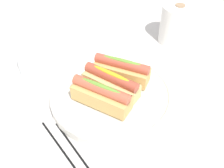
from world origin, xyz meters
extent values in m
plane|color=beige|center=(0.00, 0.00, 0.00)|extent=(2.40, 2.40, 0.00)
cylinder|color=silver|center=(0.02, 0.00, 0.01)|extent=(0.32, 0.32, 0.03)
torus|color=silver|center=(0.02, 0.00, 0.03)|extent=(0.32, 0.32, 0.01)
cube|color=tan|center=(0.02, -0.05, 0.05)|extent=(0.15, 0.05, 0.04)
cylinder|color=#BC563D|center=(0.02, -0.05, 0.08)|extent=(0.15, 0.03, 0.03)
ellipsoid|color=olive|center=(0.02, -0.05, 0.09)|extent=(0.11, 0.01, 0.01)
cube|color=#DBB270|center=(0.02, 0.00, 0.05)|extent=(0.15, 0.07, 0.04)
cylinder|color=#A84733|center=(0.02, 0.00, 0.08)|extent=(0.15, 0.04, 0.03)
ellipsoid|color=gold|center=(0.02, 0.00, 0.09)|extent=(0.11, 0.02, 0.01)
cube|color=tan|center=(0.02, 0.06, 0.05)|extent=(0.15, 0.06, 0.04)
cylinder|color=#B24C38|center=(0.02, 0.06, 0.08)|extent=(0.15, 0.04, 0.03)
ellipsoid|color=olive|center=(0.02, 0.06, 0.09)|extent=(0.11, 0.02, 0.01)
cylinder|color=white|center=(-0.25, -0.01, 0.04)|extent=(0.07, 0.07, 0.09)
cylinder|color=silver|center=(-0.25, -0.01, 0.03)|extent=(0.06, 0.06, 0.05)
cylinder|color=white|center=(0.07, 0.35, 0.07)|extent=(0.11, 0.11, 0.13)
cylinder|color=#997A5B|center=(0.07, 0.35, 0.13)|extent=(0.03, 0.03, 0.00)
cylinder|color=black|center=(0.04, -0.19, 0.00)|extent=(0.20, 0.10, 0.01)
cylinder|color=black|center=(0.01, -0.20, 0.00)|extent=(0.20, 0.10, 0.01)
camera|label=1|loc=(0.26, -0.44, 0.52)|focal=42.75mm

